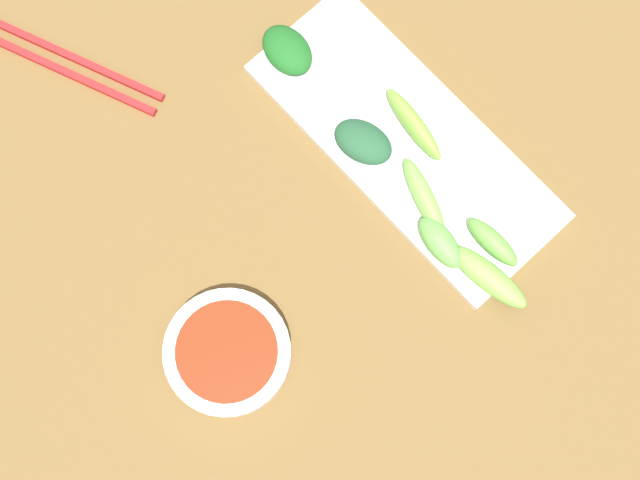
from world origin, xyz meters
TOP-DOWN VIEW (x-y plane):
  - tabletop at (0.00, 0.00)m, footprint 2.10×2.10m
  - sauce_bowl at (-0.18, -0.02)m, footprint 0.13×0.13m
  - serving_plate at (0.12, 0.03)m, footprint 0.15×0.37m
  - broccoli_stalk_0 at (0.06, -0.08)m, footprint 0.04×0.07m
  - broccoli_stalk_1 at (0.10, -0.12)m, footprint 0.03×0.07m
  - broccoli_leafy_2 at (0.08, 0.05)m, footprint 0.06×0.08m
  - broccoli_stalk_3 at (0.13, 0.03)m, footprint 0.03×0.10m
  - broccoli_stalk_4 at (0.09, -0.04)m, footprint 0.05×0.10m
  - broccoli_leafy_5 at (0.09, 0.19)m, footprint 0.05×0.07m
  - broccoli_stalk_6 at (0.08, -0.14)m, footprint 0.04×0.10m
  - chopsticks at (-0.10, 0.35)m, footprint 0.11×0.22m

SIDE VIEW (x-z plane):
  - tabletop at x=0.00m, z-range 0.00..0.02m
  - chopsticks at x=-0.10m, z-range 0.02..0.03m
  - serving_plate at x=0.12m, z-range 0.02..0.03m
  - sauce_bowl at x=-0.18m, z-range 0.02..0.06m
  - broccoli_stalk_4 at x=0.09m, z-range 0.03..0.06m
  - broccoli_stalk_6 at x=0.08m, z-range 0.03..0.06m
  - broccoli_stalk_1 at x=0.10m, z-range 0.03..0.06m
  - broccoli_leafy_5 at x=0.09m, z-range 0.03..0.06m
  - broccoli_leafy_2 at x=0.08m, z-range 0.03..0.06m
  - broccoli_stalk_0 at x=0.06m, z-range 0.03..0.06m
  - broccoli_stalk_3 at x=0.13m, z-range 0.03..0.06m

